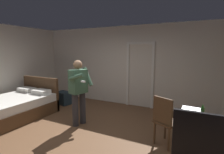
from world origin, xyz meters
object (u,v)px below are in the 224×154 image
object	(u,v)px
person_blue_shirt	(79,88)
suitcase_dark	(63,98)
laptop	(191,113)
bed	(17,106)
suitcase_small	(63,99)
wooden_chair	(165,119)
bottle_on_table	(202,112)
side_table	(193,127)

from	to	relation	value
person_blue_shirt	suitcase_dark	world-z (taller)	person_blue_shirt
laptop	bed	bearing A→B (deg)	-175.83
suitcase_dark	suitcase_small	world-z (taller)	suitcase_dark
person_blue_shirt	suitcase_small	xyz separation A→B (m)	(-1.61, 1.16, -0.79)
wooden_chair	suitcase_dark	bearing A→B (deg)	162.34
person_blue_shirt	suitcase_dark	distance (m)	2.06
person_blue_shirt	suitcase_small	size ratio (longest dim) A/B	3.60
laptop	person_blue_shirt	world-z (taller)	person_blue_shirt
bed	laptop	world-z (taller)	bed
bottle_on_table	laptop	bearing A→B (deg)	167.95
wooden_chair	side_table	bearing A→B (deg)	5.29
side_table	bottle_on_table	distance (m)	0.36
laptop	suitcase_dark	world-z (taller)	laptop
laptop	wooden_chair	xyz separation A→B (m)	(-0.45, -0.00, -0.21)
laptop	bottle_on_table	xyz separation A→B (m)	(0.17, -0.04, 0.05)
suitcase_dark	laptop	bearing A→B (deg)	-5.66
wooden_chair	suitcase_small	size ratio (longest dim) A/B	2.18
suitcase_small	laptop	bearing A→B (deg)	-13.88
side_table	wooden_chair	world-z (taller)	wooden_chair
bed	side_table	bearing A→B (deg)	4.68
bed	suitcase_dark	xyz separation A→B (m)	(0.35, 1.50, -0.08)
laptop	bottle_on_table	distance (m)	0.18
laptop	person_blue_shirt	bearing A→B (deg)	179.13
laptop	suitcase_small	world-z (taller)	laptop
laptop	person_blue_shirt	size ratio (longest dim) A/B	0.21
bed	side_table	size ratio (longest dim) A/B	2.78
wooden_chair	suitcase_small	world-z (taller)	wooden_chair
laptop	suitcase_small	distance (m)	4.38
suitcase_small	bottle_on_table	bearing A→B (deg)	-13.72
laptop	wooden_chair	size ratio (longest dim) A/B	0.35
suitcase_small	bed	bearing A→B (deg)	-99.45
bed	laptop	size ratio (longest dim) A/B	5.58
bed	wooden_chair	world-z (taller)	bed
wooden_chair	suitcase_small	xyz separation A→B (m)	(-3.72, 1.20, -0.39)
bed	person_blue_shirt	bearing A→B (deg)	10.78
suitcase_small	side_table	bearing A→B (deg)	-13.21
side_table	person_blue_shirt	size ratio (longest dim) A/B	0.43
bed	person_blue_shirt	size ratio (longest dim) A/B	1.19
bed	person_blue_shirt	world-z (taller)	person_blue_shirt
bottle_on_table	person_blue_shirt	xyz separation A→B (m)	(-2.73, 0.08, 0.14)
bed	side_table	xyz separation A→B (m)	(4.52, 0.37, 0.17)
suitcase_dark	side_table	bearing A→B (deg)	-4.99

